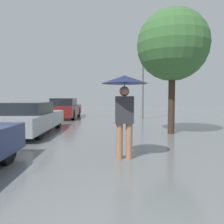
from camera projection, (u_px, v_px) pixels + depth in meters
pedestrian at (124, 94)px, 4.81m from camera, size 1.02×1.02×1.86m
parked_car_middle at (28, 118)px, 8.43m from camera, size 1.81×4.46×1.19m
parked_car_farthest at (65, 109)px, 14.69m from camera, size 1.69×4.41×1.32m
tree at (173, 45)px, 8.10m from camera, size 2.65×2.65×4.65m
street_lamp at (143, 68)px, 13.71m from camera, size 0.28×0.28×5.15m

